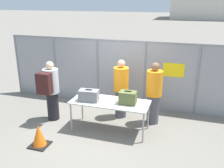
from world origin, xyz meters
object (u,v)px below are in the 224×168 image
at_px(traveler_hooded, 50,89).
at_px(traffic_cone, 39,136).
at_px(suitcase_grey, 89,95).
at_px(suitcase_olive, 128,98).
at_px(utility_trailer, 201,86).
at_px(inspection_table, 110,104).
at_px(security_worker_near, 121,88).
at_px(security_worker_far, 154,93).

xyz_separation_m(traveler_hooded, traffic_cone, (0.39, -1.25, -0.68)).
xyz_separation_m(suitcase_grey, suitcase_olive, (0.98, 0.12, 0.01)).
relative_size(utility_trailer, traffic_cone, 7.75).
distance_m(traveler_hooded, utility_trailer, 5.04).
distance_m(traveler_hooded, traffic_cone, 1.48).
bearing_deg(inspection_table, utility_trailer, 54.13).
bearing_deg(traveler_hooded, suitcase_grey, -0.37).
bearing_deg(traveler_hooded, security_worker_near, 31.64).
relative_size(suitcase_grey, utility_trailer, 0.12).
height_order(traveler_hooded, security_worker_far, security_worker_far).
bearing_deg(security_worker_near, utility_trailer, -140.88).
xyz_separation_m(suitcase_grey, security_worker_near, (0.57, 0.96, -0.07)).
relative_size(inspection_table, traveler_hooded, 1.18).
distance_m(security_worker_near, traffic_cone, 2.54).
bearing_deg(security_worker_near, suitcase_grey, 52.49).
xyz_separation_m(suitcase_grey, security_worker_far, (1.51, 0.85, -0.06)).
bearing_deg(security_worker_far, traveler_hooded, 33.24).
bearing_deg(security_worker_far, suitcase_grey, 48.40).
bearing_deg(suitcase_olive, traveler_hooded, 178.70).
bearing_deg(security_worker_far, utility_trailer, -99.08).
height_order(security_worker_far, traffic_cone, security_worker_far).
bearing_deg(traffic_cone, suitcase_grey, 53.61).
bearing_deg(suitcase_olive, traffic_cone, -145.94).
relative_size(security_worker_far, traffic_cone, 3.20).
bearing_deg(security_worker_near, traveler_hooded, 17.51).
distance_m(suitcase_grey, utility_trailer, 4.29).
relative_size(inspection_table, traffic_cone, 3.73).
relative_size(suitcase_grey, security_worker_near, 0.30).
bearing_deg(utility_trailer, suitcase_grey, -130.75).
relative_size(inspection_table, suitcase_olive, 4.74).
relative_size(suitcase_olive, utility_trailer, 0.10).
bearing_deg(suitcase_grey, security_worker_near, 59.15).
xyz_separation_m(inspection_table, traffic_cone, (-1.33, -1.20, -0.49)).
bearing_deg(inspection_table, traffic_cone, -137.95).
height_order(inspection_table, security_worker_far, security_worker_far).
relative_size(security_worker_near, security_worker_far, 0.99).
xyz_separation_m(security_worker_far, traffic_cone, (-2.31, -1.94, -0.63)).
height_order(suitcase_olive, security_worker_far, security_worker_far).
height_order(traveler_hooded, traffic_cone, traveler_hooded).
bearing_deg(inspection_table, traveler_hooded, 178.06).
distance_m(security_worker_far, traffic_cone, 3.08).
bearing_deg(security_worker_far, traffic_cone, 59.02).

